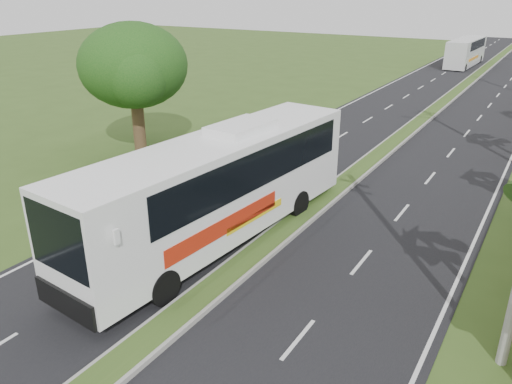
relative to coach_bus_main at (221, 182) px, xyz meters
The scene contains 9 objects.
ground 4.91m from the coach_bus_main, 64.60° to the right, with size 180.00×180.00×0.00m, color #38521E.
road_asphalt 16.43m from the coach_bus_main, 83.54° to the left, with size 14.00×160.00×0.02m, color black.
median_strip 16.42m from the coach_bus_main, 83.54° to the left, with size 1.20×160.00×0.18m.
lane_edge_left 17.04m from the coach_bus_main, 106.79° to the left, with size 0.12×160.00×0.01m, color silver.
lane_edge_right 18.42m from the coach_bus_main, 62.16° to the left, with size 0.12×160.00×0.01m, color silver.
shade_tree 12.27m from the coach_bus_main, 149.05° to the left, with size 6.30×6.00×7.54m.
coach_bus_main is the anchor object (origin of this frame).
coach_bus_far 53.73m from the coach_bus_main, 90.98° to the left, with size 2.78×11.24×3.25m.
motorcyclist 4.72m from the coach_bus_main, 83.70° to the left, with size 1.79×0.80×2.13m.
Camera 1 is at (8.46, -10.34, 9.25)m, focal length 35.00 mm.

